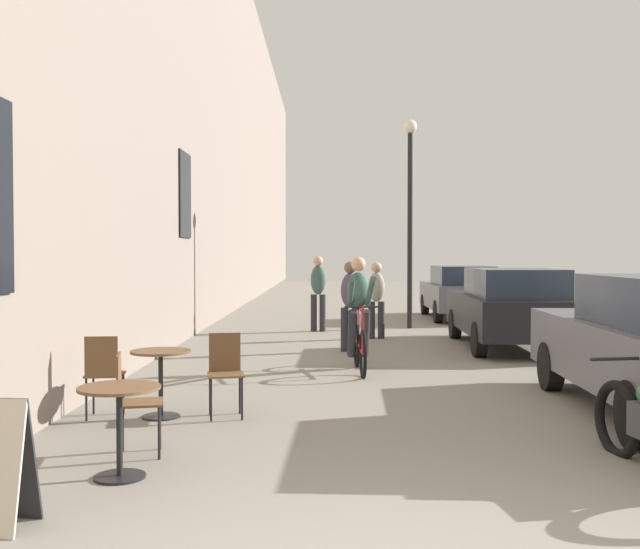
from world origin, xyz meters
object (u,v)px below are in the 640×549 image
(street_lamp, at_px, (410,196))
(cyclist_on_bicycle, at_px, (359,317))
(parked_car_third, at_px, (460,291))
(cafe_table_near, at_px, (119,412))
(cafe_chair_mid_toward_street, at_px, (225,368))
(cafe_chair_mid_toward_wall, at_px, (104,370))
(cafe_table_mid, at_px, (161,369))
(pedestrian_near, at_px, (350,301))
(pedestrian_mid, at_px, (376,296))
(parked_car_second, at_px, (510,307))
(pedestrian_far, at_px, (318,289))
(cafe_chair_near_toward_street, at_px, (131,396))

(street_lamp, bearing_deg, cyclist_on_bicycle, -103.29)
(parked_car_third, bearing_deg, cafe_table_near, -110.38)
(cafe_table_near, distance_m, street_lamp, 12.38)
(cafe_chair_mid_toward_street, xyz_separation_m, cyclist_on_bicycle, (1.58, 3.11, 0.29))
(cafe_chair_mid_toward_wall, height_order, street_lamp, street_lamp)
(cafe_chair_mid_toward_street, relative_size, parked_car_third, 0.22)
(cafe_table_mid, relative_size, pedestrian_near, 0.44)
(pedestrian_near, relative_size, parked_car_third, 0.40)
(pedestrian_near, distance_m, pedestrian_mid, 2.07)
(pedestrian_near, bearing_deg, pedestrian_mid, 72.88)
(cyclist_on_bicycle, height_order, parked_car_second, cyclist_on_bicycle)
(pedestrian_mid, bearing_deg, cafe_chair_mid_toward_wall, -114.74)
(cyclist_on_bicycle, bearing_deg, cafe_chair_mid_toward_wall, -131.24)
(cafe_chair_mid_toward_street, height_order, cyclist_on_bicycle, cyclist_on_bicycle)
(pedestrian_far, distance_m, parked_car_third, 4.99)
(cafe_chair_mid_toward_street, height_order, street_lamp, street_lamp)
(cyclist_on_bicycle, distance_m, pedestrian_far, 5.60)
(pedestrian_near, bearing_deg, cafe_table_mid, -112.46)
(pedestrian_near, bearing_deg, pedestrian_far, 100.16)
(cafe_chair_mid_toward_wall, height_order, parked_car_third, parked_car_third)
(cafe_table_near, xyz_separation_m, parked_car_third, (5.23, 14.09, 0.22))
(cafe_table_near, xyz_separation_m, cafe_table_mid, (-0.16, 2.12, 0.00))
(cafe_table_near, xyz_separation_m, pedestrian_near, (2.05, 7.45, 0.39))
(street_lamp, height_order, parked_car_third, street_lamp)
(cafe_table_near, bearing_deg, pedestrian_far, 82.48)
(cafe_table_near, height_order, street_lamp, street_lamp)
(cafe_chair_mid_toward_street, bearing_deg, pedestrian_far, 84.01)
(street_lamp, xyz_separation_m, parked_car_second, (1.45, -3.59, -2.34))
(cafe_table_mid, bearing_deg, cyclist_on_bicycle, 54.54)
(cafe_table_near, height_order, cafe_table_mid, same)
(cafe_chair_near_toward_street, height_order, parked_car_third, parked_car_third)
(cafe_table_mid, distance_m, cafe_chair_mid_toward_wall, 0.59)
(cafe_chair_mid_toward_street, bearing_deg, cafe_chair_near_toward_street, -110.91)
(pedestrian_mid, xyz_separation_m, street_lamp, (0.93, 2.13, 2.22))
(pedestrian_mid, height_order, pedestrian_far, pedestrian_far)
(cafe_chair_near_toward_street, bearing_deg, pedestrian_near, 72.74)
(cyclist_on_bicycle, relative_size, parked_car_second, 0.42)
(cafe_chair_near_toward_street, xyz_separation_m, cafe_chair_mid_toward_street, (0.60, 1.57, 0.00))
(cafe_chair_mid_toward_street, bearing_deg, parked_car_third, 68.40)
(pedestrian_far, bearing_deg, street_lamp, 18.00)
(cafe_chair_mid_toward_wall, relative_size, pedestrian_far, 0.52)
(pedestrian_far, relative_size, parked_car_third, 0.42)
(cyclist_on_bicycle, xyz_separation_m, parked_car_third, (3.12, 8.79, -0.07))
(cafe_table_near, xyz_separation_m, parked_car_second, (5.04, 7.97, 0.25))
(cafe_chair_near_toward_street, height_order, cafe_chair_mid_toward_wall, same)
(cafe_chair_mid_toward_street, xyz_separation_m, parked_car_third, (4.71, 11.89, 0.23))
(cafe_chair_near_toward_street, relative_size, parked_car_third, 0.22)
(cafe_chair_mid_toward_street, xyz_separation_m, pedestrian_mid, (2.13, 7.24, 0.37))
(cyclist_on_bicycle, relative_size, parked_car_third, 0.43)
(cafe_chair_mid_toward_street, relative_size, cafe_chair_mid_toward_wall, 1.00)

